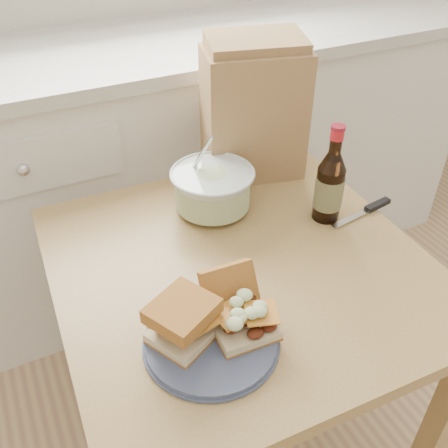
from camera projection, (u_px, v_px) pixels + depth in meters
name	position (u px, v px, depth m)	size (l,w,h in m)	color
cabinet_run	(164.00, 164.00, 1.90)	(2.50, 0.64, 0.94)	white
dining_table	(240.00, 293.00, 1.20)	(0.85, 0.85, 0.69)	tan
plate	(211.00, 341.00, 0.94)	(0.25, 0.25, 0.02)	#45506F
sandwich_left	(183.00, 321.00, 0.92)	(0.15, 0.14, 0.08)	beige
sandwich_right	(239.00, 310.00, 0.95)	(0.12, 0.16, 0.10)	beige
coleslaw_bowl	(213.00, 191.00, 1.27)	(0.21, 0.21, 0.21)	silver
beer_bottle	(330.00, 185.00, 1.22)	(0.07, 0.07, 0.25)	black
knife	(371.00, 208.00, 1.29)	(0.20, 0.05, 0.01)	silver
paper_bag	(253.00, 113.00, 1.36)	(0.27, 0.17, 0.35)	#A98052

